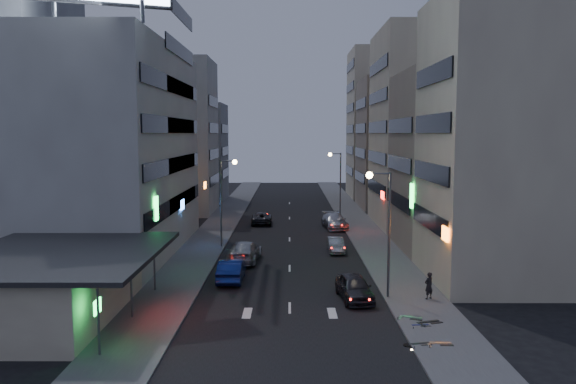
{
  "coord_description": "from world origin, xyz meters",
  "views": [
    {
      "loc": [
        -0.03,
        -29.03,
        10.55
      ],
      "look_at": [
        -0.13,
        16.33,
        5.77
      ],
      "focal_mm": 35.0,
      "sensor_mm": 36.0,
      "label": 1
    }
  ],
  "objects_px": {
    "road_car_blue": "(231,270)",
    "scooter_silver_b": "(423,308)",
    "scooter_black_b": "(438,310)",
    "scooter_black_a": "(429,332)",
    "parked_car_right_far": "(335,221)",
    "scooter_silver_a": "(452,332)",
    "scooter_blue": "(428,315)",
    "parked_car_right_near": "(354,287)",
    "parked_car_right_mid": "(336,245)",
    "parked_car_left": "(262,218)",
    "person": "(429,286)",
    "road_car_silver": "(244,252)"
  },
  "relations": [
    {
      "from": "parked_car_right_far",
      "to": "scooter_black_b",
      "type": "xyz_separation_m",
      "value": [
        3.28,
        -31.05,
        -0.1
      ]
    },
    {
      "from": "scooter_silver_a",
      "to": "scooter_silver_b",
      "type": "xyz_separation_m",
      "value": [
        -0.54,
        3.71,
        0.03
      ]
    },
    {
      "from": "scooter_black_b",
      "to": "scooter_blue",
      "type": "bearing_deg",
      "value": 114.81
    },
    {
      "from": "road_car_silver",
      "to": "scooter_silver_b",
      "type": "height_order",
      "value": "road_car_silver"
    },
    {
      "from": "parked_car_right_mid",
      "to": "parked_car_right_far",
      "type": "bearing_deg",
      "value": 85.08
    },
    {
      "from": "parked_car_right_near",
      "to": "parked_car_right_mid",
      "type": "relative_size",
      "value": 1.2
    },
    {
      "from": "parked_car_right_mid",
      "to": "scooter_black_a",
      "type": "relative_size",
      "value": 2.37
    },
    {
      "from": "parked_car_right_mid",
      "to": "scooter_blue",
      "type": "xyz_separation_m",
      "value": [
        3.5,
        -19.17,
        -0.03
      ]
    },
    {
      "from": "road_car_blue",
      "to": "scooter_silver_b",
      "type": "bearing_deg",
      "value": 144.43
    },
    {
      "from": "parked_car_left",
      "to": "scooter_silver_b",
      "type": "xyz_separation_m",
      "value": [
        10.78,
        -33.74,
        0.01
      ]
    },
    {
      "from": "parked_car_right_near",
      "to": "road_car_blue",
      "type": "height_order",
      "value": "road_car_blue"
    },
    {
      "from": "scooter_silver_b",
      "to": "scooter_blue",
      "type": "bearing_deg",
      "value": -154.93
    },
    {
      "from": "parked_car_right_mid",
      "to": "road_car_blue",
      "type": "relative_size",
      "value": 0.8
    },
    {
      "from": "road_car_silver",
      "to": "scooter_black_b",
      "type": "relative_size",
      "value": 2.99
    },
    {
      "from": "road_car_blue",
      "to": "parked_car_left",
      "type": "bearing_deg",
      "value": -91.82
    },
    {
      "from": "parked_car_left",
      "to": "parked_car_right_far",
      "type": "height_order",
      "value": "parked_car_right_far"
    },
    {
      "from": "parked_car_right_mid",
      "to": "scooter_silver_a",
      "type": "height_order",
      "value": "parked_car_right_mid"
    },
    {
      "from": "road_car_blue",
      "to": "parked_car_right_near",
      "type": "bearing_deg",
      "value": 151.55
    },
    {
      "from": "parked_car_right_near",
      "to": "scooter_silver_a",
      "type": "bearing_deg",
      "value": -68.94
    },
    {
      "from": "scooter_silver_a",
      "to": "scooter_black_b",
      "type": "distance_m",
      "value": 3.4
    },
    {
      "from": "person",
      "to": "parked_car_right_near",
      "type": "bearing_deg",
      "value": -34.86
    },
    {
      "from": "parked_car_left",
      "to": "road_car_silver",
      "type": "distance_m",
      "value": 19.32
    },
    {
      "from": "parked_car_right_far",
      "to": "scooter_blue",
      "type": "height_order",
      "value": "parked_car_right_far"
    },
    {
      "from": "parked_car_right_near",
      "to": "scooter_black_a",
      "type": "height_order",
      "value": "parked_car_right_near"
    },
    {
      "from": "parked_car_right_far",
      "to": "scooter_blue",
      "type": "relative_size",
      "value": 3.49
    },
    {
      "from": "road_car_blue",
      "to": "scooter_silver_a",
      "type": "distance_m",
      "value": 17.26
    },
    {
      "from": "scooter_black_b",
      "to": "scooter_black_a",
      "type": "bearing_deg",
      "value": 139.95
    },
    {
      "from": "parked_car_right_far",
      "to": "road_car_silver",
      "type": "relative_size",
      "value": 0.96
    },
    {
      "from": "parked_car_right_near",
      "to": "scooter_black_b",
      "type": "xyz_separation_m",
      "value": [
        4.17,
        -4.24,
        -0.07
      ]
    },
    {
      "from": "road_car_blue",
      "to": "scooter_silver_b",
      "type": "xyz_separation_m",
      "value": [
        11.71,
        -8.46,
        -0.1
      ]
    },
    {
      "from": "scooter_blue",
      "to": "person",
      "type": "bearing_deg",
      "value": -20.92
    },
    {
      "from": "scooter_black_a",
      "to": "scooter_black_b",
      "type": "bearing_deg",
      "value": -34.45
    },
    {
      "from": "scooter_black_a",
      "to": "scooter_black_b",
      "type": "height_order",
      "value": "scooter_black_b"
    },
    {
      "from": "road_car_blue",
      "to": "scooter_black_b",
      "type": "height_order",
      "value": "road_car_blue"
    },
    {
      "from": "parked_car_right_near",
      "to": "scooter_silver_a",
      "type": "xyz_separation_m",
      "value": [
        3.97,
        -7.63,
        -0.12
      ]
    },
    {
      "from": "person",
      "to": "scooter_blue",
      "type": "relative_size",
      "value": 1.06
    },
    {
      "from": "scooter_silver_b",
      "to": "scooter_black_b",
      "type": "bearing_deg",
      "value": -92.22
    },
    {
      "from": "scooter_silver_a",
      "to": "scooter_blue",
      "type": "relative_size",
      "value": 1.12
    },
    {
      "from": "parked_car_left",
      "to": "parked_car_right_far",
      "type": "relative_size",
      "value": 0.88
    },
    {
      "from": "parked_car_right_mid",
      "to": "road_car_blue",
      "type": "distance_m",
      "value": 12.8
    },
    {
      "from": "parked_car_right_near",
      "to": "road_car_blue",
      "type": "relative_size",
      "value": 0.97
    },
    {
      "from": "person",
      "to": "parked_car_right_far",
      "type": "bearing_deg",
      "value": -114.37
    },
    {
      "from": "parked_car_right_far",
      "to": "road_car_blue",
      "type": "relative_size",
      "value": 1.17
    },
    {
      "from": "parked_car_right_far",
      "to": "scooter_silver_a",
      "type": "distance_m",
      "value": 34.58
    },
    {
      "from": "road_car_blue",
      "to": "scooter_black_a",
      "type": "relative_size",
      "value": 2.95
    },
    {
      "from": "parked_car_right_far",
      "to": "scooter_black_a",
      "type": "bearing_deg",
      "value": -93.26
    },
    {
      "from": "parked_car_right_near",
      "to": "road_car_blue",
      "type": "bearing_deg",
      "value": 144.88
    },
    {
      "from": "scooter_silver_a",
      "to": "scooter_black_b",
      "type": "relative_size",
      "value": 0.92
    },
    {
      "from": "person",
      "to": "scooter_blue",
      "type": "bearing_deg",
      "value": 43.65
    },
    {
      "from": "parked_car_right_far",
      "to": "scooter_silver_b",
      "type": "xyz_separation_m",
      "value": [
        2.53,
        -30.73,
        -0.12
      ]
    }
  ]
}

